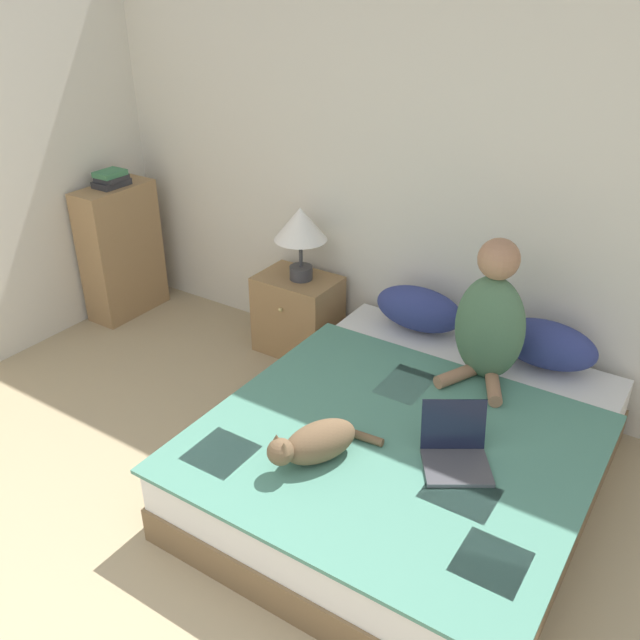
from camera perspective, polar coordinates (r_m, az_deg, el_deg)
wall_back at (r=3.95m, az=10.92°, el=11.67°), size 5.89×0.05×2.55m
bed at (r=3.44m, az=7.45°, el=-11.12°), size 1.73×1.99×0.40m
pillow_near at (r=4.04m, az=8.32°, el=0.93°), size 0.54×0.26×0.26m
pillow_far at (r=3.83m, az=18.52°, el=-1.96°), size 0.54×0.26×0.26m
person_sitting at (r=3.54m, az=14.14°, el=0.02°), size 0.37×0.36×0.78m
cat_tabby at (r=3.01m, az=-0.38°, el=-10.29°), size 0.35×0.48×0.19m
laptop_open at (r=3.08m, az=11.33°, el=-10.83°), size 0.40×0.40×0.25m
nightstand at (r=4.51m, az=-1.86°, el=0.49°), size 0.52×0.39×0.54m
table_lamp at (r=4.24m, az=-1.66°, el=7.79°), size 0.34×0.34×0.48m
bookshelf at (r=5.15m, az=-16.37°, el=5.60°), size 0.26×0.58×0.96m
book_stack_top at (r=4.98m, az=-17.18°, el=11.28°), size 0.18×0.23×0.11m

